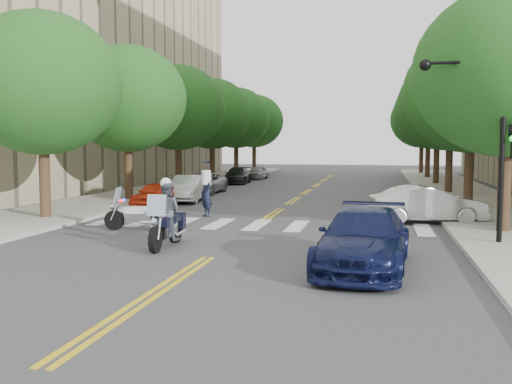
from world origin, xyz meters
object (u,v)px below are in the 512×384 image
(motorcycle_police, at_px, (167,216))
(officer_standing, at_px, (206,194))
(motorcycle_parked, at_px, (143,215))
(convertible, at_px, (428,204))
(sedan_blue, at_px, (364,239))

(motorcycle_police, bearing_deg, officer_standing, -84.20)
(motorcycle_parked, xyz_separation_m, officer_standing, (1.08, 4.25, 0.41))
(motorcycle_parked, distance_m, convertible, 11.10)
(motorcycle_police, distance_m, sedan_blue, 6.25)
(motorcycle_police, height_order, officer_standing, motorcycle_police)
(motorcycle_parked, height_order, sedan_blue, motorcycle_parked)
(motorcycle_parked, relative_size, sedan_blue, 0.47)
(motorcycle_parked, height_order, officer_standing, officer_standing)
(officer_standing, bearing_deg, sedan_blue, -4.87)
(motorcycle_parked, relative_size, convertible, 0.55)
(motorcycle_police, height_order, sedan_blue, motorcycle_police)
(motorcycle_police, bearing_deg, convertible, -140.89)
(convertible, xyz_separation_m, sedan_blue, (-2.26, -9.00, 0.02))
(motorcycle_police, bearing_deg, sedan_blue, 160.78)
(sedan_blue, bearing_deg, convertible, 80.44)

